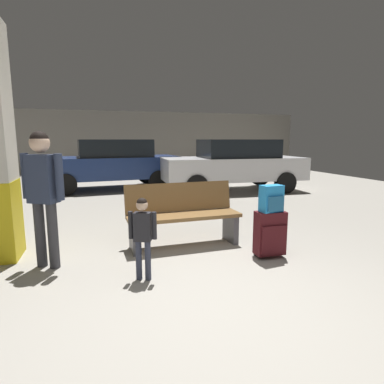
{
  "coord_description": "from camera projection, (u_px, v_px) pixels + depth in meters",
  "views": [
    {
      "loc": [
        -0.98,
        -2.57,
        1.51
      ],
      "look_at": [
        0.15,
        1.3,
        0.85
      ],
      "focal_mm": 30.02,
      "sensor_mm": 36.0,
      "label": 1
    }
  ],
  "objects": [
    {
      "name": "ground_plane",
      "position": [
        150.0,
        214.0,
        6.75
      ],
      "size": [
        18.0,
        18.0,
        0.1
      ],
      "primitive_type": "cube",
      "color": "gray"
    },
    {
      "name": "garage_back_wall",
      "position": [
        119.0,
        142.0,
        14.91
      ],
      "size": [
        18.0,
        0.12,
        2.8
      ],
      "primitive_type": "cube",
      "color": "gray",
      "rests_on": "ground_plane"
    },
    {
      "name": "bench",
      "position": [
        183.0,
        215.0,
        4.6
      ],
      "size": [
        1.62,
        0.59,
        0.89
      ],
      "color": "brown",
      "rests_on": "ground_plane"
    },
    {
      "name": "suitcase",
      "position": [
        270.0,
        233.0,
        4.12
      ],
      "size": [
        0.38,
        0.24,
        0.6
      ],
      "color": "#471419",
      "rests_on": "ground_plane"
    },
    {
      "name": "backpack_bright",
      "position": [
        272.0,
        199.0,
        4.05
      ],
      "size": [
        0.3,
        0.22,
        0.34
      ],
      "color": "#268CD8",
      "rests_on": "suitcase"
    },
    {
      "name": "child",
      "position": [
        142.0,
        230.0,
        3.42
      ],
      "size": [
        0.29,
        0.22,
        0.91
      ],
      "color": "#33384C",
      "rests_on": "ground_plane"
    },
    {
      "name": "adult",
      "position": [
        43.0,
        185.0,
        3.7
      ],
      "size": [
        0.48,
        0.33,
        1.61
      ],
      "color": "#38383D",
      "rests_on": "ground_plane"
    },
    {
      "name": "parked_car_far",
      "position": [
        112.0,
        163.0,
        9.81
      ],
      "size": [
        4.23,
        2.06,
        1.51
      ],
      "color": "navy",
      "rests_on": "ground_plane"
    },
    {
      "name": "parked_car_near",
      "position": [
        233.0,
        164.0,
        9.45
      ],
      "size": [
        4.16,
        1.91,
        1.51
      ],
      "color": "silver",
      "rests_on": "ground_plane"
    }
  ]
}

